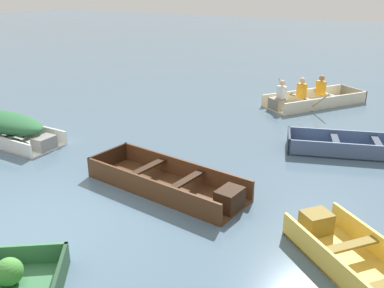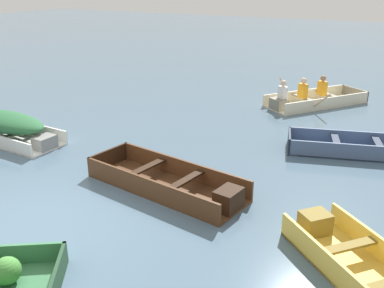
# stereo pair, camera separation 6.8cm
# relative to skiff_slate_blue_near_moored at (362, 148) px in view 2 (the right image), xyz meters

# --- Properties ---
(ground_plane) EXTENTS (80.00, 80.00, 0.00)m
(ground_plane) POSITION_rel_skiff_slate_blue_near_moored_xyz_m (-4.01, -5.94, -0.13)
(ground_plane) COLOR slate
(skiff_slate_blue_near_moored) EXTENTS (3.22, 1.86, 0.38)m
(skiff_slate_blue_near_moored) POSITION_rel_skiff_slate_blue_near_moored_xyz_m (0.00, 0.00, 0.00)
(skiff_slate_blue_near_moored) COLOR #475B7F
(skiff_slate_blue_near_moored) RESTS_ON ground
(skiff_dark_varnish_mid_moored) EXTENTS (3.33, 1.51, 0.41)m
(skiff_dark_varnish_mid_moored) POSITION_rel_skiff_slate_blue_near_moored_xyz_m (-2.83, -3.73, 0.01)
(skiff_dark_varnish_mid_moored) COLOR #4C2D19
(skiff_dark_varnish_mid_moored) RESTS_ON ground
(skiff_white_far_moored) EXTENTS (3.16, 1.18, 0.69)m
(skiff_white_far_moored) POSITION_rel_skiff_slate_blue_near_moored_xyz_m (-7.88, -3.40, 0.26)
(skiff_white_far_moored) COLOR white
(skiff_white_far_moored) RESTS_ON ground
(skiff_yellow_outer_moored) EXTENTS (2.72, 2.51, 0.38)m
(skiff_yellow_outer_moored) POSITION_rel_skiff_slate_blue_near_moored_xyz_m (0.72, -4.57, 0.00)
(skiff_yellow_outer_moored) COLOR #E5BC47
(skiff_yellow_outer_moored) RESTS_ON ground
(rowboat_cream_with_crew) EXTENTS (2.84, 3.38, 0.93)m
(rowboat_cream_with_crew) POSITION_rel_skiff_slate_blue_near_moored_xyz_m (-2.12, 3.41, 0.08)
(rowboat_cream_with_crew) COLOR beige
(rowboat_cream_with_crew) RESTS_ON ground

